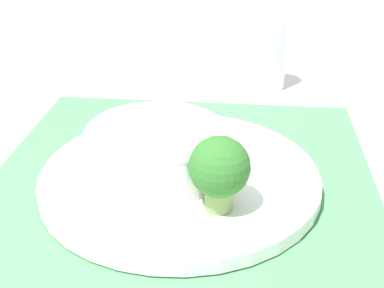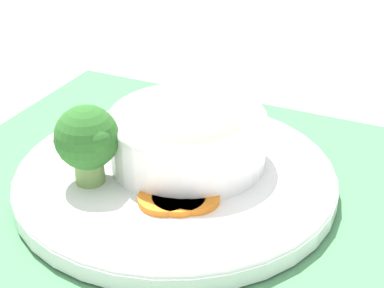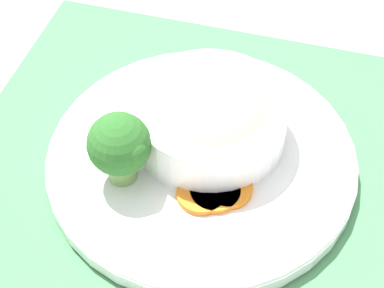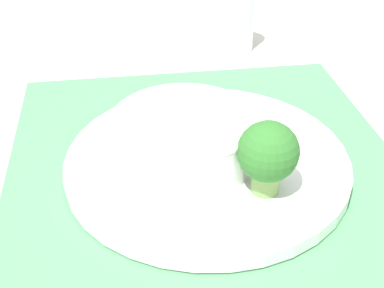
% 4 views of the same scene
% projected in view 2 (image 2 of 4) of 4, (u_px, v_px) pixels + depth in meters
% --- Properties ---
extents(ground_plane, '(4.00, 4.00, 0.00)m').
position_uv_depth(ground_plane, '(176.00, 190.00, 0.65)').
color(ground_plane, beige).
extents(placemat, '(0.53, 0.48, 0.00)m').
position_uv_depth(placemat, '(176.00, 188.00, 0.65)').
color(placemat, '#4C8C59').
rests_on(placemat, ground_plane).
extents(plate, '(0.32, 0.32, 0.02)m').
position_uv_depth(plate, '(175.00, 177.00, 0.64)').
color(plate, white).
rests_on(plate, placemat).
extents(bowl, '(0.16, 0.16, 0.07)m').
position_uv_depth(bowl, '(186.00, 133.00, 0.65)').
color(bowl, white).
rests_on(bowl, plate).
extents(broccoli_floret, '(0.06, 0.06, 0.08)m').
position_uv_depth(broccoli_floret, '(87.00, 139.00, 0.60)').
color(broccoli_floret, '#759E51').
rests_on(broccoli_floret, plate).
extents(carrot_slice_near, '(0.05, 0.05, 0.01)m').
position_uv_depth(carrot_slice_near, '(164.00, 199.00, 0.59)').
color(carrot_slice_near, orange).
rests_on(carrot_slice_near, plate).
extents(carrot_slice_middle, '(0.05, 0.05, 0.01)m').
position_uv_depth(carrot_slice_middle, '(179.00, 200.00, 0.59)').
color(carrot_slice_middle, orange).
rests_on(carrot_slice_middle, plate).
extents(carrot_slice_far, '(0.05, 0.05, 0.01)m').
position_uv_depth(carrot_slice_far, '(193.00, 198.00, 0.60)').
color(carrot_slice_far, orange).
rests_on(carrot_slice_far, plate).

